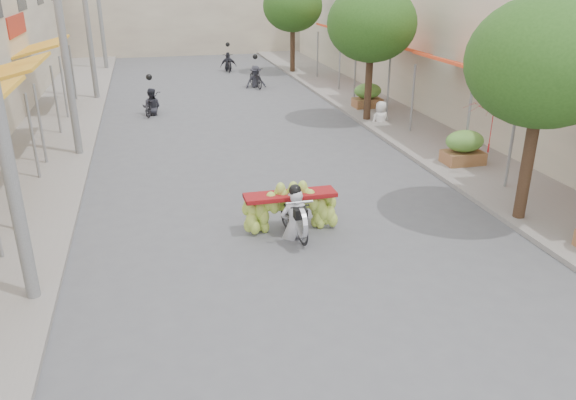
{
  "coord_description": "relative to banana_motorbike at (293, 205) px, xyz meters",
  "views": [
    {
      "loc": [
        -3.02,
        -6.7,
        5.62
      ],
      "look_at": [
        -0.34,
        4.05,
        1.1
      ],
      "focal_mm": 35.0,
      "sensor_mm": 36.0,
      "label": 1
    }
  ],
  "objects": [
    {
      "name": "produce_crate_far",
      "position": [
        6.29,
        11.37,
        -0.01
      ],
      "size": [
        1.2,
        0.88,
        1.16
      ],
      "color": "brown",
      "rests_on": "ground"
    },
    {
      "name": "bg_motorbike_b",
      "position": [
        2.52,
        17.5,
        0.1
      ],
      "size": [
        1.13,
        1.92,
        1.95
      ],
      "color": "black",
      "rests_on": "ground"
    },
    {
      "name": "utility_pole_back",
      "position": [
        -5.31,
        25.37,
        3.3
      ],
      "size": [
        0.6,
        0.24,
        8.0
      ],
      "color": "slate",
      "rests_on": "ground"
    },
    {
      "name": "bg_motorbike_a",
      "position": [
        -2.86,
        12.69,
        0.02
      ],
      "size": [
        1.04,
        1.69,
        1.95
      ],
      "color": "black",
      "rests_on": "ground"
    },
    {
      "name": "utility_pole_mid",
      "position": [
        -5.31,
        7.37,
        3.3
      ],
      "size": [
        0.6,
        0.24,
        8.0
      ],
      "color": "slate",
      "rests_on": "ground"
    },
    {
      "name": "street_tree_far",
      "position": [
        5.49,
        21.37,
        3.06
      ],
      "size": [
        3.4,
        3.4,
        5.25
      ],
      "color": "#3A2719",
      "rests_on": "ground"
    },
    {
      "name": "sidewalk_right",
      "position": [
        7.09,
        10.37,
        -0.67
      ],
      "size": [
        4.0,
        60.0,
        0.12
      ],
      "primitive_type": "cube",
      "color": "gray",
      "rests_on": "ground"
    },
    {
      "name": "far_building",
      "position": [
        0.09,
        33.37,
        2.77
      ],
      "size": [
        20.0,
        6.0,
        7.0
      ],
      "primitive_type": "cube",
      "color": "#B8AA91",
      "rests_on": "ground"
    },
    {
      "name": "ground",
      "position": [
        0.09,
        -4.63,
        -0.73
      ],
      "size": [
        120.0,
        120.0,
        0.0
      ],
      "primitive_type": "plane",
      "color": "#525257",
      "rests_on": "ground"
    },
    {
      "name": "pedestrian",
      "position": [
        5.9,
        8.91,
        0.19
      ],
      "size": [
        0.84,
        0.57,
        1.59
      ],
      "rotation": [
        0.0,
        0.0,
        3.28
      ],
      "color": "white",
      "rests_on": "ground"
    },
    {
      "name": "shophouse_row_right",
      "position": [
        12.08,
        9.37,
        2.27
      ],
      "size": [
        9.77,
        40.0,
        6.0
      ],
      "color": "beige",
      "rests_on": "ground"
    },
    {
      "name": "utility_pole_far",
      "position": [
        -5.31,
        16.37,
        3.3
      ],
      "size": [
        0.6,
        0.24,
        8.0
      ],
      "color": "slate",
      "rests_on": "ground"
    },
    {
      "name": "market_umbrella",
      "position": [
        6.31,
        2.11,
        1.64
      ],
      "size": [
        1.88,
        1.88,
        1.54
      ],
      "rotation": [
        0.0,
        0.0,
        -0.12
      ],
      "color": "#AA1619",
      "rests_on": "ground"
    },
    {
      "name": "sidewalk_left",
      "position": [
        -6.91,
        10.37,
        -0.67
      ],
      "size": [
        4.0,
        60.0,
        0.12
      ],
      "primitive_type": "cube",
      "color": "gray",
      "rests_on": "ground"
    },
    {
      "name": "produce_crate_mid",
      "position": [
        6.29,
        3.37,
        -0.01
      ],
      "size": [
        1.2,
        0.88,
        1.16
      ],
      "color": "brown",
      "rests_on": "ground"
    },
    {
      "name": "banana_motorbike",
      "position": [
        0.0,
        0.0,
        0.0
      ],
      "size": [
        2.2,
        1.8,
        2.18
      ],
      "color": "black",
      "rests_on": "ground"
    },
    {
      "name": "street_tree_near",
      "position": [
        5.49,
        -0.63,
        3.06
      ],
      "size": [
        3.4,
        3.4,
        5.25
      ],
      "color": "#3A2719",
      "rests_on": "ground"
    },
    {
      "name": "street_tree_mid",
      "position": [
        5.49,
        9.37,
        3.06
      ],
      "size": [
        3.4,
        3.4,
        5.25
      ],
      "color": "#3A2719",
      "rests_on": "ground"
    },
    {
      "name": "bg_motorbike_c",
      "position": [
        1.91,
        23.0,
        0.06
      ],
      "size": [
        1.01,
        1.72,
        1.95
      ],
      "color": "black",
      "rests_on": "ground"
    }
  ]
}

